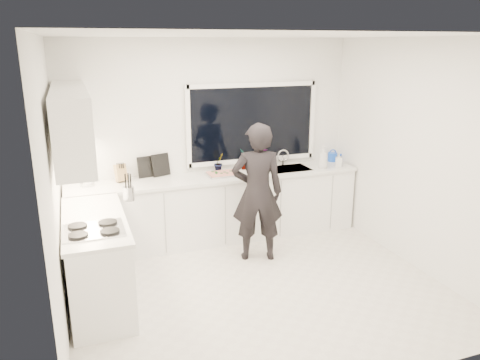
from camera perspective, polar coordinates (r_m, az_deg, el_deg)
name	(u,v)px	position (r m, az deg, el deg)	size (l,w,h in m)	color
floor	(258,288)	(5.38, 2.20, -13.02)	(4.00, 3.50, 0.02)	beige
wall_back	(211,140)	(6.48, -3.55, 4.95)	(4.00, 0.02, 2.70)	white
wall_left	(52,191)	(4.52, -21.91, -1.28)	(0.02, 3.50, 2.70)	white
wall_right	(417,156)	(5.90, 20.76, 2.78)	(0.02, 3.50, 2.70)	white
ceiling	(261,34)	(4.69, 2.58, 17.34)	(4.00, 3.50, 0.02)	white
window	(253,123)	(6.60, 1.54, 6.95)	(1.80, 0.02, 1.00)	black
base_cabinets_back	(219,209)	(6.44, -2.62, -3.53)	(3.92, 0.58, 0.88)	white
base_cabinets_left	(98,261)	(5.17, -16.96, -9.45)	(0.58, 1.60, 0.88)	white
countertop_back	(218,177)	(6.29, -2.65, 0.38)	(3.94, 0.62, 0.04)	silver
countertop_left	(94,220)	(4.99, -17.39, -4.68)	(0.62, 1.60, 0.04)	silver
upper_cabinets	(71,123)	(5.09, -19.87, 6.60)	(0.34, 2.10, 0.70)	white
sink	(289,172)	(6.68, 5.96, 1.00)	(0.58, 0.42, 0.14)	silver
faucet	(283,158)	(6.81, 5.26, 2.72)	(0.03, 0.03, 0.22)	silver
stovetop	(94,229)	(4.65, -17.43, -5.77)	(0.56, 0.48, 0.03)	black
person	(257,193)	(5.73, 2.12, -1.55)	(0.63, 0.42, 1.73)	black
pizza_tray	(223,174)	(6.28, -2.07, 0.70)	(0.43, 0.32, 0.03)	silver
pizza	(223,173)	(6.27, -2.08, 0.84)	(0.40, 0.28, 0.01)	red
watering_can	(332,157)	(7.16, 11.21, 2.78)	(0.14, 0.14, 0.13)	blue
paper_towel_roll	(87,176)	(6.09, -18.20, 0.51)	(0.11, 0.11, 0.26)	white
knife_block	(121,173)	(6.16, -14.33, 0.79)	(0.13, 0.10, 0.22)	olive
utensil_crock	(129,194)	(5.41, -13.42, -1.62)	(0.13, 0.13, 0.16)	#A9A8AD
picture_frame_large	(146,167)	(6.28, -11.40, 1.58)	(0.22, 0.02, 0.28)	black
picture_frame_small	(161,165)	(6.31, -9.63, 1.83)	(0.25, 0.02, 0.30)	black
herb_plants	(248,159)	(6.55, 0.92, 2.57)	(0.85, 0.21, 0.31)	#26662D
soap_bottles	(327,158)	(6.74, 10.55, 2.68)	(0.40, 0.16, 0.32)	#D8BF66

